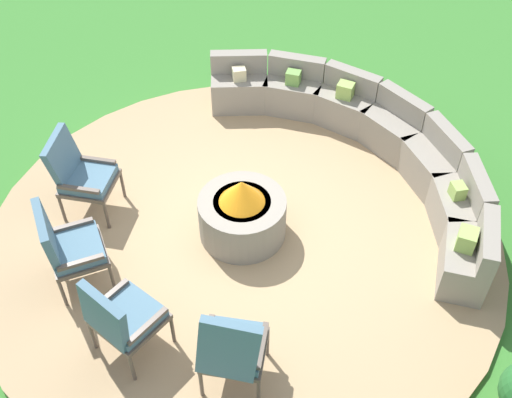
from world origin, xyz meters
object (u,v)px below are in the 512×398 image
Objects in this scene: lounge_chair_back_left at (120,317)px; lounge_chair_front_right at (67,245)px; lounge_chair_front_left at (80,173)px; lounge_chair_back_right at (232,349)px; curved_stone_bench at (369,142)px; fire_pit at (242,213)px.

lounge_chair_front_right is at bearing 167.05° from lounge_chair_back_left.
lounge_chair_front_left is 2.82m from lounge_chair_back_right.
lounge_chair_front_left is 0.99× the size of lounge_chair_front_right.
curved_stone_bench is at bearing 72.09° from lounge_chair_back_right.
fire_pit is at bearing 97.86° from lounge_chair_back_right.
fire_pit is 1.85m from lounge_chair_back_right.
lounge_chair_front_right reaches higher than lounge_chair_back_left.
lounge_chair_back_left reaches higher than curved_stone_bench.
lounge_chair_front_left is at bearing 137.50° from lounge_chair_back_right.
lounge_chair_back_right reaches higher than fire_pit.
lounge_chair_back_left reaches higher than fire_pit.
lounge_chair_front_left reaches higher than lounge_chair_back_left.
lounge_chair_back_left is (1.05, -0.07, -0.01)m from lounge_chair_front_right.
lounge_chair_back_right is (1.21, -3.20, 0.26)m from curved_stone_bench.
lounge_chair_back_left is (1.90, -0.71, -0.01)m from lounge_chair_front_left.
lounge_chair_back_right reaches higher than lounge_chair_back_left.
lounge_chair_back_right reaches higher than lounge_chair_front_right.
lounge_chair_front_right reaches higher than curved_stone_bench.
fire_pit is 1.85m from lounge_chair_front_right.
lounge_chair_back_right is (1.33, -1.26, 0.27)m from fire_pit.
curved_stone_bench is at bearing 97.88° from lounge_chair_front_right.
lounge_chair_back_left is at bearing -76.94° from fire_pit.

